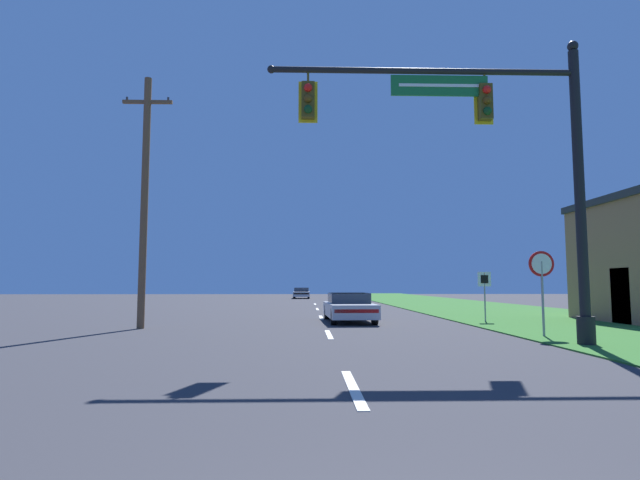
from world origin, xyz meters
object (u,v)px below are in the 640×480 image
object	(u,v)px
signal_mast	(504,157)
route_sign_post	(484,285)
utility_pole_near	(145,196)
car_ahead	(349,307)
stop_sign	(542,274)
far_car	(301,293)

from	to	relation	value
signal_mast	route_sign_post	world-z (taller)	signal_mast
utility_pole_near	car_ahead	bearing A→B (deg)	21.91
stop_sign	route_sign_post	distance (m)	5.92
route_sign_post	stop_sign	bearing A→B (deg)	-93.82
far_car	utility_pole_near	xyz separation A→B (m)	(-5.31, -38.58, 4.11)
far_car	route_sign_post	size ratio (longest dim) A/B	2.25
car_ahead	utility_pole_near	world-z (taller)	utility_pole_near
signal_mast	far_car	world-z (taller)	signal_mast
signal_mast	stop_sign	distance (m)	4.07
car_ahead	stop_sign	size ratio (longest dim) A/B	1.86
signal_mast	car_ahead	distance (m)	9.98
car_ahead	utility_pole_near	xyz separation A→B (m)	(-7.63, -3.07, 4.11)
signal_mast	route_sign_post	distance (m)	8.91
stop_sign	route_sign_post	xyz separation A→B (m)	(0.39, 5.90, -0.34)
car_ahead	utility_pole_near	bearing A→B (deg)	-158.09
far_car	stop_sign	xyz separation A→B (m)	(7.53, -41.84, 1.26)
signal_mast	utility_pole_near	size ratio (longest dim) A/B	0.92
far_car	route_sign_post	bearing A→B (deg)	-77.57
car_ahead	far_car	size ratio (longest dim) A/B	1.02
signal_mast	route_sign_post	bearing A→B (deg)	74.20
signal_mast	car_ahead	bearing A→B (deg)	111.81
route_sign_post	car_ahead	bearing A→B (deg)	175.59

